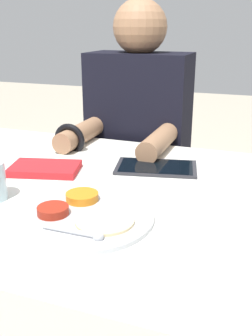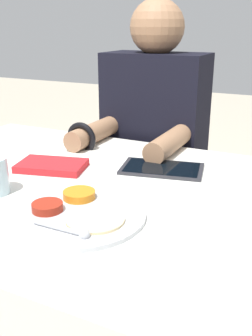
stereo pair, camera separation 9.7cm
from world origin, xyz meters
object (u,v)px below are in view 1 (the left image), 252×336
(thali_tray, at_px, (84,215))
(person_diner, at_px, (138,166))
(tablet_device, at_px, (156,167))
(red_notebook, at_px, (45,169))

(thali_tray, height_order, person_diner, person_diner)
(tablet_device, bearing_deg, person_diner, 115.85)
(thali_tray, bearing_deg, person_diner, 99.56)
(thali_tray, xyz_separation_m, red_notebook, (-0.23, 0.22, 0.00))
(thali_tray, relative_size, person_diner, 0.25)
(thali_tray, xyz_separation_m, person_diner, (-0.12, 0.73, -0.15))
(thali_tray, xyz_separation_m, tablet_device, (0.06, 0.36, -0.00))
(tablet_device, bearing_deg, red_notebook, -155.27)
(red_notebook, distance_m, tablet_device, 0.32)
(red_notebook, bearing_deg, person_diner, 77.89)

